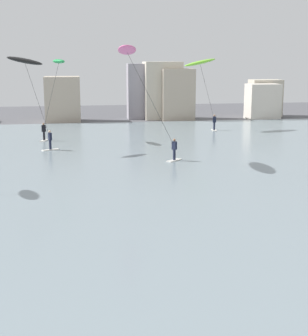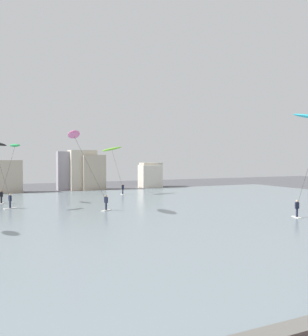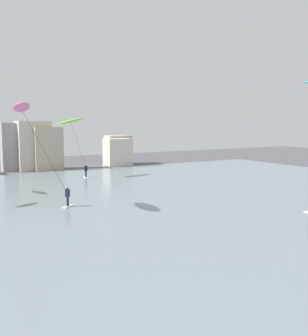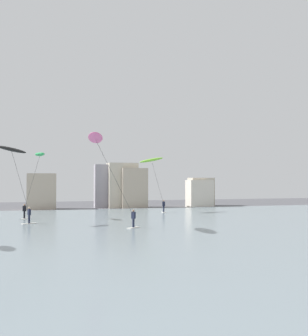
{
  "view_description": "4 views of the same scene",
  "coord_description": "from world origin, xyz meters",
  "px_view_note": "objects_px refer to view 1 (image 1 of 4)",
  "views": [
    {
      "loc": [
        -5.66,
        -2.8,
        7.54
      ],
      "look_at": [
        -2.94,
        14.02,
        3.84
      ],
      "focal_mm": 54.37,
      "sensor_mm": 36.0,
      "label": 1
    },
    {
      "loc": [
        -9.61,
        -3.33,
        5.72
      ],
      "look_at": [
        -2.39,
        12.29,
        5.23
      ],
      "focal_mm": 38.35,
      "sensor_mm": 36.0,
      "label": 2
    },
    {
      "loc": [
        -8.33,
        2.45,
        7.05
      ],
      "look_at": [
        -1.58,
        13.87,
        5.47
      ],
      "focal_mm": 42.22,
      "sensor_mm": 36.0,
      "label": 3
    },
    {
      "loc": [
        -5.59,
        -0.76,
        4.42
      ],
      "look_at": [
        -0.68,
        17.4,
        4.99
      ],
      "focal_mm": 41.41,
      "sensor_mm": 36.0,
      "label": 4
    }
  ],
  "objects_px": {
    "kitesurfer_black": "(28,71)",
    "kitesurfer_lime": "(201,67)",
    "kitesurfer_green": "(57,72)",
    "kitesurfer_pink": "(131,57)"
  },
  "relations": [
    {
      "from": "kitesurfer_green",
      "to": "kitesurfer_pink",
      "type": "distance_m",
      "value": 12.16
    },
    {
      "from": "kitesurfer_green",
      "to": "kitesurfer_black",
      "type": "height_order",
      "value": "kitesurfer_black"
    },
    {
      "from": "kitesurfer_black",
      "to": "kitesurfer_lime",
      "type": "relative_size",
      "value": 1.02
    },
    {
      "from": "kitesurfer_black",
      "to": "kitesurfer_pink",
      "type": "bearing_deg",
      "value": -36.7
    },
    {
      "from": "kitesurfer_lime",
      "to": "kitesurfer_pink",
      "type": "bearing_deg",
      "value": -119.47
    },
    {
      "from": "kitesurfer_green",
      "to": "kitesurfer_lime",
      "type": "xyz_separation_m",
      "value": [
        14.57,
        5.47,
        0.33
      ]
    },
    {
      "from": "kitesurfer_green",
      "to": "kitesurfer_lime",
      "type": "height_order",
      "value": "kitesurfer_lime"
    },
    {
      "from": "kitesurfer_green",
      "to": "kitesurfer_black",
      "type": "distance_m",
      "value": 5.71
    },
    {
      "from": "kitesurfer_green",
      "to": "kitesurfer_black",
      "type": "relative_size",
      "value": 0.95
    },
    {
      "from": "kitesurfer_black",
      "to": "kitesurfer_lime",
      "type": "distance_m",
      "value": 19.82
    }
  ]
}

